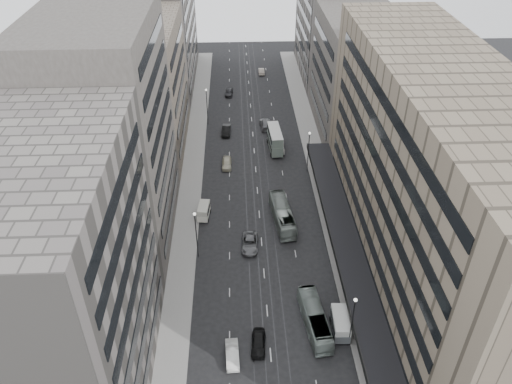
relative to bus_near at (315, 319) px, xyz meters
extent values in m
plane|color=black|center=(-5.89, 1.88, -1.40)|extent=(220.00, 220.00, 0.00)
cube|color=gray|center=(6.11, 39.38, -1.33)|extent=(4.00, 125.00, 0.15)
cube|color=gray|center=(-17.89, 39.38, -1.33)|extent=(4.00, 125.00, 0.15)
cube|color=#786B58|center=(15.61, 9.88, 13.60)|extent=(15.00, 60.00, 30.00)
cube|color=black|center=(6.11, 9.88, 2.60)|extent=(4.40, 60.00, 0.50)
cube|color=#46423C|center=(15.61, 53.88, 10.60)|extent=(15.00, 28.00, 24.00)
cube|color=slate|center=(15.61, 83.88, 12.60)|extent=(15.00, 32.00, 28.00)
cube|color=slate|center=(-27.39, -6.12, 13.60)|extent=(15.00, 28.00, 30.00)
cube|color=#46423C|center=(-27.39, 20.88, 15.60)|extent=(15.00, 26.00, 34.00)
cube|color=#6C6254|center=(-27.39, 47.88, 11.10)|extent=(15.00, 28.00, 25.00)
cube|color=slate|center=(-27.39, 80.88, 12.60)|extent=(15.00, 38.00, 28.00)
cylinder|color=#262628|center=(3.81, -3.12, 2.60)|extent=(0.16, 0.16, 8.00)
sphere|color=silver|center=(3.81, -3.12, 6.70)|extent=(0.44, 0.44, 0.44)
cylinder|color=#262628|center=(3.81, 36.88, 2.60)|extent=(0.16, 0.16, 8.00)
sphere|color=silver|center=(3.81, 36.88, 6.70)|extent=(0.44, 0.44, 0.44)
cylinder|color=#262628|center=(-15.59, 13.88, 2.60)|extent=(0.16, 0.16, 8.00)
sphere|color=silver|center=(-15.59, 13.88, 6.70)|extent=(0.44, 0.44, 0.44)
cylinder|color=#262628|center=(-15.59, 56.88, 2.60)|extent=(0.16, 0.16, 8.00)
sphere|color=silver|center=(-15.59, 56.88, 6.70)|extent=(0.44, 0.44, 0.44)
imported|color=gray|center=(0.00, 0.00, 0.00)|extent=(3.44, 10.27, 2.80)
imported|color=#909B93|center=(-2.24, 21.65, 0.14)|extent=(3.75, 11.27, 3.08)
cube|color=slate|center=(-1.71, 45.23, 0.06)|extent=(2.70, 8.10, 2.04)
cube|color=slate|center=(-1.71, 45.23, 1.97)|extent=(2.63, 7.78, 1.77)
cube|color=silver|center=(-1.71, 45.23, 2.91)|extent=(2.70, 8.10, 0.11)
cylinder|color=black|center=(-2.64, 42.30, -0.96)|extent=(0.30, 0.90, 0.89)
cylinder|color=black|center=(-0.43, 42.43, -0.96)|extent=(0.30, 0.90, 0.89)
cylinder|color=black|center=(-2.99, 48.03, -0.96)|extent=(0.30, 0.90, 0.89)
cylinder|color=black|center=(-0.78, 48.17, -0.96)|extent=(0.30, 0.90, 0.89)
cube|color=#4E5154|center=(3.13, -0.83, -0.44)|extent=(2.18, 4.80, 1.23)
cube|color=beige|center=(3.13, -0.83, 0.66)|extent=(2.14, 4.71, 0.97)
cylinder|color=black|center=(2.08, -2.35, -1.05)|extent=(0.23, 0.71, 0.70)
cylinder|color=black|center=(4.05, -2.43, -1.05)|extent=(0.23, 0.71, 0.70)
cylinder|color=black|center=(2.21, 0.77, -1.05)|extent=(0.23, 0.71, 0.70)
cylinder|color=black|center=(4.19, 0.68, -1.05)|extent=(0.23, 0.71, 0.70)
cube|color=white|center=(-15.09, 23.55, -0.53)|extent=(2.07, 3.89, 1.15)
cube|color=beige|center=(-15.09, 23.55, 0.50)|extent=(2.03, 3.81, 0.90)
cylinder|color=black|center=(-16.05, 22.41, -1.10)|extent=(0.23, 0.61, 0.60)
cylinder|color=black|center=(-14.38, 22.24, -1.10)|extent=(0.23, 0.61, 0.60)
cylinder|color=black|center=(-15.79, 24.87, -1.10)|extent=(0.23, 0.61, 0.60)
cylinder|color=black|center=(-14.12, 24.69, -1.10)|extent=(0.23, 0.61, 0.60)
imported|color=black|center=(-7.32, -2.87, -0.66)|extent=(2.08, 4.49, 1.49)
imported|color=silver|center=(-10.54, -4.42, -0.67)|extent=(1.76, 4.51, 1.46)
imported|color=#5F5F62|center=(-7.75, 15.71, -0.66)|extent=(2.76, 5.46, 1.48)
imported|color=#BEB89D|center=(-11.38, 39.12, -0.63)|extent=(1.89, 4.57, 1.55)
imported|color=black|center=(-11.53, 52.33, -0.60)|extent=(1.98, 4.98, 1.61)
imported|color=white|center=(-1.08, 45.19, -0.61)|extent=(2.87, 5.81, 1.59)
imported|color=slate|center=(-2.93, 54.89, -0.57)|extent=(2.70, 5.88, 1.67)
imported|color=#252527|center=(-10.93, 72.09, -0.66)|extent=(2.16, 4.48, 1.48)
imported|color=#BFB09E|center=(-2.27, 85.64, -0.71)|extent=(1.51, 4.20, 1.38)
camera|label=1|loc=(-9.35, -42.17, 49.78)|focal=35.00mm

